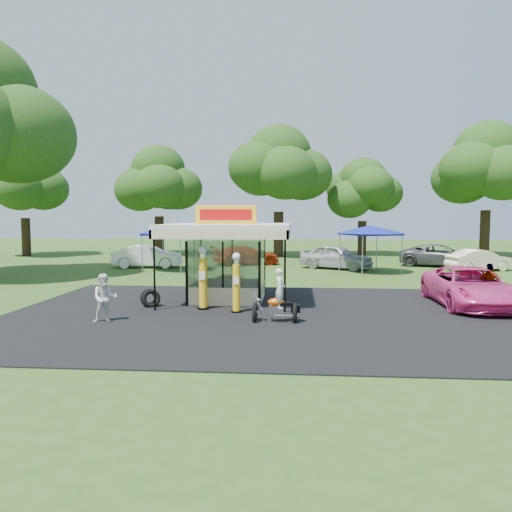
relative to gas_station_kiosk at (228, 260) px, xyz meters
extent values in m
plane|color=#305219|center=(2.00, -4.99, -1.78)|extent=(120.00, 120.00, 0.00)
cube|color=black|center=(2.00, -2.99, -1.76)|extent=(20.00, 14.00, 0.04)
cube|color=white|center=(0.00, 0.01, -1.75)|extent=(3.00, 3.00, 0.06)
cube|color=white|center=(0.00, 0.01, 1.51)|extent=(5.40, 5.40, 0.18)
cube|color=yellow|center=(0.00, -0.49, 2.00)|extent=(2.60, 0.25, 0.80)
cube|color=red|center=(0.00, -0.62, 2.00)|extent=(2.21, 0.02, 0.45)
cylinder|color=black|center=(-2.55, -2.54, -0.18)|extent=(0.08, 0.08, 3.20)
cylinder|color=black|center=(2.55, -2.54, -0.18)|extent=(0.08, 0.08, 3.20)
cylinder|color=black|center=(-0.69, -2.17, -1.73)|extent=(0.48, 0.48, 0.11)
cylinder|color=yellow|center=(-0.69, -2.17, -0.70)|extent=(0.33, 0.33, 1.95)
cylinder|color=silver|center=(-0.69, -2.17, 0.39)|extent=(0.22, 0.22, 0.22)
sphere|color=white|center=(-0.69, -2.17, 0.60)|extent=(0.35, 0.35, 0.35)
cube|color=white|center=(-0.69, -2.37, -0.37)|extent=(0.24, 0.02, 0.33)
cylinder|color=black|center=(0.70, -2.69, -1.73)|extent=(0.44, 0.44, 0.10)
cylinder|color=yellow|center=(0.70, -2.69, -0.79)|extent=(0.30, 0.30, 1.78)
cylinder|color=silver|center=(0.70, -2.69, 0.20)|extent=(0.20, 0.20, 0.20)
sphere|color=white|center=(0.70, -2.69, 0.39)|extent=(0.32, 0.32, 0.32)
cube|color=white|center=(0.70, -2.87, -0.50)|extent=(0.22, 0.02, 0.30)
torus|color=black|center=(1.54, -4.26, -1.47)|extent=(0.15, 0.78, 0.78)
torus|color=black|center=(2.94, -4.26, -1.47)|extent=(0.15, 0.78, 0.78)
cube|color=silver|center=(2.28, -4.26, -1.32)|extent=(0.51, 0.26, 0.28)
ellipsoid|color=#EC5C10|center=(2.28, -4.26, -1.05)|extent=(0.60, 0.34, 0.28)
cube|color=black|center=(2.61, -4.26, -1.11)|extent=(0.51, 0.25, 0.09)
cube|color=black|center=(2.97, -4.26, -1.27)|extent=(0.33, 0.32, 0.26)
cylinder|color=silver|center=(1.68, -4.26, -1.13)|extent=(0.41, 0.06, 0.83)
cylinder|color=silver|center=(1.82, -4.26, -0.80)|extent=(0.05, 0.56, 0.05)
sphere|color=silver|center=(1.66, -4.26, -0.99)|extent=(0.15, 0.15, 0.15)
imported|color=white|center=(2.42, -4.26, -0.57)|extent=(0.34, 0.51, 1.40)
torus|color=black|center=(-2.89, -1.90, -1.40)|extent=(0.83, 0.67, 0.78)
torus|color=black|center=(-3.02, -1.75, -1.40)|extent=(0.84, 0.74, 0.78)
imported|color=yellow|center=(0.00, 2.21, -1.30)|extent=(2.82, 1.13, 0.96)
imported|color=#EC4091|center=(10.10, -0.57, -0.97)|extent=(2.77, 5.88, 1.62)
imported|color=white|center=(-3.70, -4.75, -0.92)|extent=(1.03, 0.92, 1.73)
imported|color=gray|center=(10.93, -0.48, -0.89)|extent=(1.05, 0.44, 1.79)
imported|color=white|center=(-7.60, 13.17, -0.98)|extent=(5.02, 2.16, 1.61)
imported|color=#BC360E|center=(-0.79, 15.65, -1.05)|extent=(5.47, 3.74, 1.47)
imported|color=#B8B7BC|center=(5.76, 13.39, -0.92)|extent=(5.43, 4.19, 1.73)
imported|color=#4B4C4E|center=(13.51, 15.68, -0.98)|extent=(6.37, 4.52, 1.61)
imported|color=#F8DCBE|center=(15.30, 12.99, -1.06)|extent=(4.65, 2.73, 1.45)
cylinder|color=gray|center=(-6.84, 12.89, -0.58)|extent=(0.06, 0.06, 2.40)
cylinder|color=gray|center=(-4.04, 12.89, -0.58)|extent=(0.06, 0.06, 2.40)
cylinder|color=gray|center=(-6.84, 10.09, -0.58)|extent=(0.06, 0.06, 2.40)
cylinder|color=gray|center=(-4.04, 10.09, -0.58)|extent=(0.06, 0.06, 2.40)
cube|color=navy|center=(-5.44, 11.49, 0.68)|extent=(3.01, 3.01, 0.12)
cone|color=navy|center=(-5.44, 11.49, 0.99)|extent=(4.33, 4.33, 0.50)
cylinder|color=gray|center=(6.34, 12.80, -0.55)|extent=(0.06, 0.06, 2.46)
cylinder|color=gray|center=(9.21, 12.80, -0.55)|extent=(0.06, 0.06, 2.46)
cylinder|color=gray|center=(6.34, 9.93, -0.55)|extent=(0.06, 0.06, 2.46)
cylinder|color=gray|center=(9.21, 9.93, -0.55)|extent=(0.06, 0.06, 2.46)
cube|color=navy|center=(7.77, 11.36, 0.74)|extent=(3.07, 3.07, 0.12)
cone|color=navy|center=(7.77, 11.36, 1.05)|extent=(4.42, 4.42, 0.51)
cylinder|color=black|center=(-21.59, 22.05, -0.05)|extent=(0.78, 0.78, 3.47)
ellipsoid|color=#1E4112|center=(-21.59, 22.05, 4.41)|extent=(8.19, 8.19, 7.02)
cylinder|color=black|center=(-9.89, 24.54, 0.03)|extent=(0.86, 0.86, 3.62)
ellipsoid|color=#1E4112|center=(-9.89, 24.54, 4.63)|extent=(8.40, 8.40, 7.20)
cylinder|color=black|center=(1.38, 23.24, 0.24)|extent=(0.87, 0.87, 4.04)
ellipsoid|color=#1E4112|center=(1.38, 23.24, 5.50)|extent=(9.71, 9.71, 8.32)
cylinder|color=black|center=(9.11, 25.69, -0.19)|extent=(0.80, 0.80, 3.18)
ellipsoid|color=#1E4112|center=(9.11, 25.69, 3.87)|extent=(7.42, 7.42, 6.36)
cylinder|color=black|center=(19.41, 23.54, 0.30)|extent=(0.83, 0.83, 4.16)
ellipsoid|color=#1E4112|center=(19.41, 23.54, 5.62)|extent=(9.71, 9.71, 8.33)
camera|label=1|loc=(2.97, -21.52, 2.01)|focal=35.00mm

